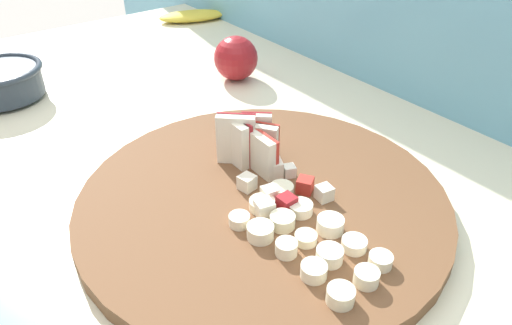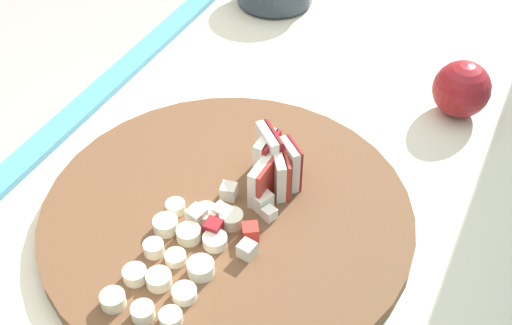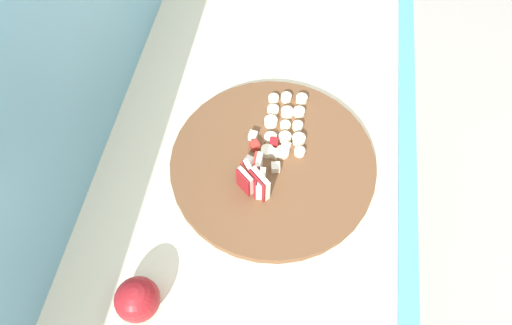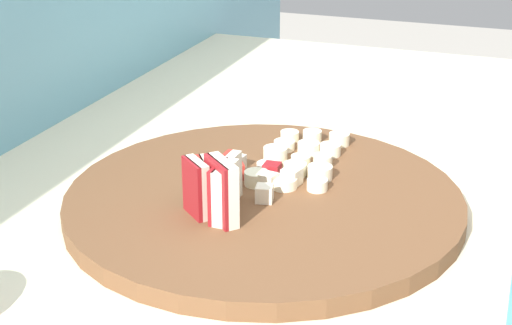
{
  "view_description": "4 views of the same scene",
  "coord_description": "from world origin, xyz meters",
  "views": [
    {
      "loc": [
        0.39,
        -0.31,
        1.24
      ],
      "look_at": [
        0.02,
        -0.03,
        0.94
      ],
      "focal_mm": 33.61,
      "sensor_mm": 36.0,
      "label": 1
    },
    {
      "loc": [
        0.5,
        0.23,
        1.46
      ],
      "look_at": [
        -0.0,
        -0.02,
        0.95
      ],
      "focal_mm": 46.55,
      "sensor_mm": 36.0,
      "label": 2
    },
    {
      "loc": [
        -0.44,
        -0.08,
        1.72
      ],
      "look_at": [
        0.02,
        -0.0,
        0.92
      ],
      "focal_mm": 31.89,
      "sensor_mm": 36.0,
      "label": 3
    },
    {
      "loc": [
        -0.68,
        -0.29,
        1.26
      ],
      "look_at": [
        0.07,
        -0.01,
        0.92
      ],
      "focal_mm": 54.01,
      "sensor_mm": 36.0,
      "label": 4
    }
  ],
  "objects": [
    {
      "name": "whole_apple",
      "position": [
        -0.29,
        0.16,
        0.92
      ],
      "size": [
        0.08,
        0.08,
        0.08
      ],
      "primitive_type": "sphere",
      "color": "maroon",
      "rests_on": "tiled_countertop"
    },
    {
      "name": "apple_wedge_fan",
      "position": [
        -0.03,
        -0.01,
        0.93
      ],
      "size": [
        0.08,
        0.07,
        0.07
      ],
      "color": "maroon",
      "rests_on": "cutting_board"
    },
    {
      "name": "cutting_board",
      "position": [
        0.04,
        -0.03,
        0.89
      ],
      "size": [
        0.43,
        0.43,
        0.02
      ],
      "primitive_type": "cylinder",
      "color": "brown",
      "rests_on": "tiled_countertop"
    },
    {
      "name": "banana_slice_rows",
      "position": [
        0.13,
        -0.05,
        0.91
      ],
      "size": [
        0.18,
        0.1,
        0.02
      ],
      "color": "#F4EAC6",
      "rests_on": "cutting_board"
    },
    {
      "name": "apple_dice_pile",
      "position": [
        0.05,
        -0.02,
        0.91
      ],
      "size": [
        0.1,
        0.09,
        0.02
      ],
      "color": "beige",
      "rests_on": "cutting_board"
    }
  ]
}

